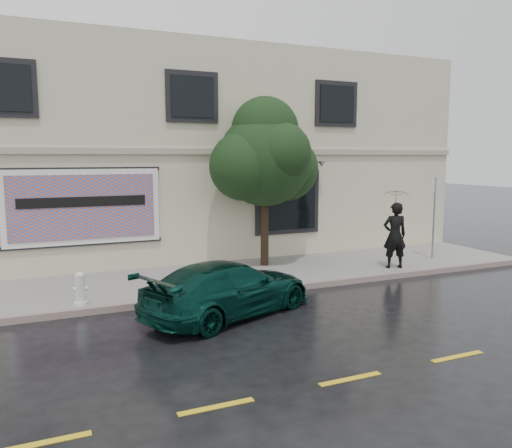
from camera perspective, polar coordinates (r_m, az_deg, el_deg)
name	(u,v)px	position (r m, az deg, el deg)	size (l,w,h in m)	color
ground	(260,315)	(11.12, 0.41, -10.31)	(90.00, 90.00, 0.00)	black
sidewalk	(212,278)	(14.02, -5.00, -6.21)	(20.00, 3.50, 0.15)	gray
curb	(235,294)	(12.43, -2.41, -8.01)	(20.00, 0.18, 0.16)	gray
road_marking	(350,379)	(8.25, 10.74, -16.98)	(19.00, 0.12, 0.01)	gold
building	(163,155)	(19.15, -10.62, 7.74)	(20.00, 8.12, 7.00)	beige
billboard	(83,207)	(14.70, -19.13, 1.86)	(4.30, 0.16, 2.20)	white
car	(229,288)	(10.93, -3.13, -7.36)	(1.82, 4.11, 1.20)	#072F28
pedestrian	(395,235)	(15.33, 15.57, -1.25)	(0.71, 0.47, 1.96)	black
umbrella	(396,191)	(15.19, 15.75, 3.65)	(0.90, 0.90, 0.67)	black
street_tree	(265,160)	(14.98, 1.01, 7.33)	(2.79, 2.79, 4.60)	#332517
fire_hydrant	(80,289)	(11.86, -19.44, -6.99)	(0.31, 0.29, 0.76)	silver
sign_pole	(434,210)	(17.10, 19.70, 1.48)	(0.32, 0.06, 2.62)	gray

